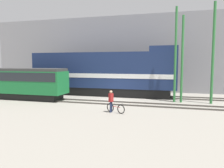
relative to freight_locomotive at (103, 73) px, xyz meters
name	(u,v)px	position (x,y,z in m)	size (l,w,h in m)	color
ground_plane	(112,101)	(2.18, -3.83, -2.69)	(120.00, 120.00, 0.00)	gray
track_near	(109,103)	(2.18, -5.01, -2.62)	(60.00, 1.50, 0.14)	#47423D
track_far	(121,95)	(2.18, 0.00, -2.62)	(60.00, 1.51, 0.14)	#47423D
building_backdrop	(133,54)	(2.18, 7.67, 2.51)	(42.62, 6.00, 10.41)	gray
freight_locomotive	(103,73)	(0.00, 0.00, 0.00)	(17.42, 3.04, 5.74)	black
streetcar	(23,81)	(-7.52, -5.01, -0.78)	(9.70, 2.54, 3.34)	black
bicycle	(116,108)	(3.81, -8.70, -2.33)	(1.66, 0.82, 0.77)	black
person	(111,99)	(3.43, -8.68, -1.62)	(0.35, 0.42, 1.75)	#232D4C
utility_pole_left	(175,55)	(8.28, -2.51, 1.99)	(0.22, 0.22, 9.36)	#2D7238
utility_pole_center	(182,59)	(8.93, -2.51, 1.56)	(0.23, 0.23, 8.50)	#2D7238
utility_pole_right	(213,54)	(11.69, -2.51, 2.10)	(0.25, 0.25, 9.59)	#2D7238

